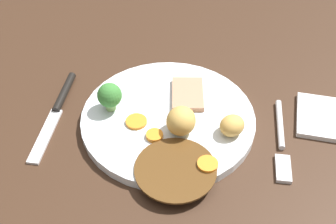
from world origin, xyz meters
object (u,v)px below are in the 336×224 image
at_px(knife, 58,107).
at_px(fork, 281,141).
at_px(dinner_plate, 168,120).
at_px(folded_napkin, 335,119).
at_px(carrot_coin_front, 208,165).
at_px(roast_potato_left, 232,125).
at_px(roast_potato_right, 181,121).
at_px(meat_slice_main, 188,94).
at_px(carrot_coin_side, 136,122).
at_px(broccoli_floret, 110,96).
at_px(carrot_coin_back, 155,135).

bearing_deg(knife, fork, 86.12).
distance_m(dinner_plate, folded_napkin, 0.25).
xyz_separation_m(knife, folded_napkin, (-0.41, 0.01, -0.00)).
xyz_separation_m(dinner_plate, carrot_coin_front, (-0.06, 0.09, 0.01)).
height_order(fork, folded_napkin, fork).
height_order(roast_potato_left, roast_potato_right, roast_potato_right).
relative_size(roast_potato_left, carrot_coin_front, 1.33).
xyz_separation_m(fork, folded_napkin, (-0.09, -0.05, 0.00)).
bearing_deg(knife, meat_slice_main, 102.46).
bearing_deg(carrot_coin_side, roast_potato_right, 168.06).
xyz_separation_m(carrot_coin_side, fork, (-0.21, 0.02, -0.01)).
bearing_deg(knife, carrot_coin_front, 68.92).
height_order(meat_slice_main, roast_potato_left, roast_potato_left).
distance_m(roast_potato_right, broccoli_floret, 0.11).
bearing_deg(knife, roast_potato_left, 84.53).
relative_size(carrot_coin_front, fork, 0.18).
height_order(carrot_coin_front, fork, carrot_coin_front).
height_order(carrot_coin_side, fork, carrot_coin_side).
relative_size(carrot_coin_back, folded_napkin, 0.22).
distance_m(dinner_plate, carrot_coin_back, 0.04).
xyz_separation_m(meat_slice_main, carrot_coin_side, (0.07, 0.06, -0.00)).
xyz_separation_m(roast_potato_right, knife, (0.19, -0.05, -0.03)).
relative_size(roast_potato_right, knife, 0.23).
height_order(carrot_coin_front, carrot_coin_side, carrot_coin_front).
distance_m(roast_potato_left, fork, 0.08).
height_order(roast_potato_left, carrot_coin_back, roast_potato_left).
bearing_deg(carrot_coin_side, meat_slice_main, -140.04).
distance_m(carrot_coin_side, knife, 0.13).
height_order(carrot_coin_back, folded_napkin, carrot_coin_back).
xyz_separation_m(carrot_coin_front, fork, (-0.11, -0.06, -0.01)).
height_order(carrot_coin_back, fork, carrot_coin_back).
relative_size(roast_potato_left, fork, 0.24).
xyz_separation_m(dinner_plate, roast_potato_left, (-0.09, 0.03, 0.02)).
relative_size(dinner_plate, meat_slice_main, 3.58).
bearing_deg(meat_slice_main, carrot_coin_side, 39.96).
relative_size(meat_slice_main, knife, 0.38).
xyz_separation_m(meat_slice_main, broccoli_floret, (0.11, 0.03, 0.02)).
bearing_deg(carrot_coin_front, broccoli_floret, -36.20).
bearing_deg(carrot_coin_side, knife, -16.47).
bearing_deg(dinner_plate, fork, 169.01).
distance_m(dinner_plate, fork, 0.16).
height_order(dinner_plate, carrot_coin_back, carrot_coin_back).
height_order(roast_potato_right, carrot_coin_side, roast_potato_right).
distance_m(meat_slice_main, broccoli_floret, 0.12).
xyz_separation_m(dinner_plate, carrot_coin_back, (0.02, 0.04, 0.01)).
height_order(broccoli_floret, knife, broccoli_floret).
bearing_deg(roast_potato_left, knife, -10.91).
relative_size(roast_potato_left, folded_napkin, 0.33).
relative_size(roast_potato_right, carrot_coin_back, 1.82).
distance_m(knife, folded_napkin, 0.41).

